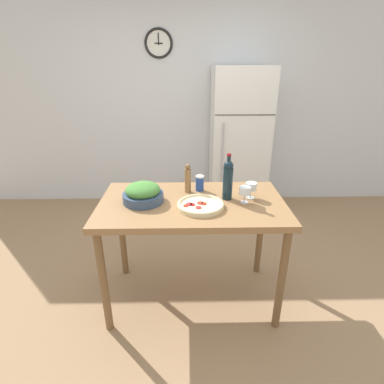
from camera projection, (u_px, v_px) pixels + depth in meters
name	position (u px, v px, depth m)	size (l,w,h in m)	color
ground_plane	(192.00, 295.00, 2.57)	(14.00, 14.00, 0.00)	#9E7A56
wall_back	(189.00, 107.00, 3.94)	(6.40, 0.09, 2.60)	silver
refrigerator	(238.00, 143.00, 3.77)	(0.69, 0.66, 1.81)	white
prep_counter	(192.00, 214.00, 2.26)	(1.37, 0.77, 0.89)	olive
wine_bottle	(228.00, 179.00, 2.20)	(0.07, 0.07, 0.35)	#142833
wine_glass_near	(245.00, 191.00, 2.16)	(0.08, 0.08, 0.12)	silver
wine_glass_far	(251.00, 187.00, 2.24)	(0.08, 0.08, 0.12)	silver
pepper_mill	(188.00, 179.00, 2.34)	(0.05, 0.05, 0.23)	olive
salad_bowl	(143.00, 193.00, 2.19)	(0.30, 0.30, 0.15)	#384C6B
homemade_pizza	(201.00, 205.00, 2.12)	(0.33, 0.33, 0.04)	beige
salt_canister	(200.00, 183.00, 2.39)	(0.07, 0.07, 0.12)	#284CA3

